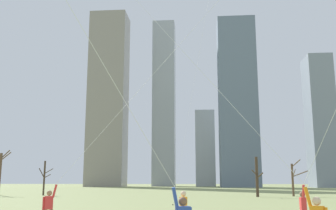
{
  "coord_description": "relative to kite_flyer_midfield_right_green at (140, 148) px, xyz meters",
  "views": [
    {
      "loc": [
        1.53,
        -12.44,
        2.04
      ],
      "look_at": [
        0.0,
        6.0,
        5.6
      ],
      "focal_mm": 41.88,
      "sensor_mm": 36.0,
      "label": 1
    }
  ],
  "objects": [
    {
      "name": "bare_tree_far_right_edge",
      "position": [
        8.48,
        40.68,
        -0.31
      ],
      "size": [
        1.47,
        2.32,
        4.93
      ],
      "color": "#423326",
      "rests_on": "ground"
    },
    {
      "name": "skyline_slender_spire",
      "position": [
        12.92,
        108.37,
        22.76
      ],
      "size": [
        11.28,
        10.52,
        51.18
      ],
      "color": "slate",
      "rests_on": "ground"
    },
    {
      "name": "kite_flyer_midfield_right_green",
      "position": [
        0.0,
        0.0,
        0.0
      ],
      "size": [
        7.47,
        3.69,
        13.71
      ],
      "color": "#726656",
      "rests_on": "ground"
    },
    {
      "name": "bare_tree_left_of_center",
      "position": [
        -26.16,
        42.79,
        0.59
      ],
      "size": [
        3.03,
        2.0,
        6.47
      ],
      "color": "brown",
      "rests_on": "ground"
    },
    {
      "name": "kite_flyer_midfield_left_white",
      "position": [
        -2.46,
        7.68,
        1.44
      ],
      "size": [
        10.98,
        4.93,
        15.61
      ],
      "color": "#726656",
      "rests_on": "ground"
    },
    {
      "name": "skyline_mid_tower_right",
      "position": [
        -11.11,
        125.54,
        26.43
      ],
      "size": [
        7.78,
        7.02,
        58.52
      ],
      "color": "#9EA3AD",
      "rests_on": "ground"
    },
    {
      "name": "skyline_wide_slab",
      "position": [
        36.23,
        105.53,
        16.14
      ],
      "size": [
        6.94,
        9.28,
        37.96
      ],
      "color": "gray",
      "rests_on": "ground"
    },
    {
      "name": "skyline_short_annex",
      "position": [
        -28.81,
        115.48,
        26.08
      ],
      "size": [
        11.99,
        9.98,
        57.82
      ],
      "color": "gray",
      "rests_on": "ground"
    },
    {
      "name": "skyline_mid_tower_left",
      "position": [
        3.08,
        124.1,
        9.87
      ],
      "size": [
        6.52,
        6.61,
        25.41
      ],
      "color": "#9EA3AD",
      "rests_on": "ground"
    },
    {
      "name": "bystander_watching_nearby",
      "position": [
        0.8,
        6.24,
        -1.93
      ],
      "size": [
        0.3,
        0.49,
        1.62
      ],
      "color": "gray",
      "rests_on": "ground"
    },
    {
      "name": "bare_tree_rightmost",
      "position": [
        13.43,
        42.81,
        -0.51
      ],
      "size": [
        1.94,
        1.5,
        4.66
      ],
      "color": "brown",
      "rests_on": "ground"
    },
    {
      "name": "bare_tree_right_of_center",
      "position": [
        -19.93,
        43.24,
        -0.4
      ],
      "size": [
        2.49,
        1.3,
        4.66
      ],
      "color": "#423326",
      "rests_on": "ground"
    },
    {
      "name": "kite_flyer_foreground_right_orange",
      "position": [
        2.74,
        2.78,
        0.8
      ],
      "size": [
        10.19,
        10.99,
        16.6
      ],
      "color": "#726656",
      "rests_on": "ground"
    }
  ]
}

